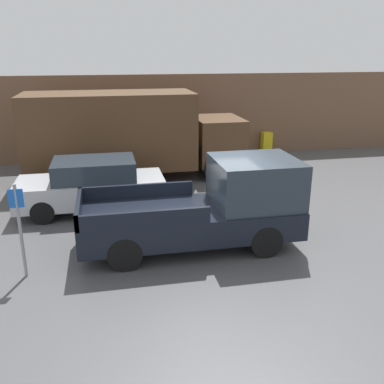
{
  "coord_description": "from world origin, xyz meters",
  "views": [
    {
      "loc": [
        -2.57,
        -9.79,
        4.7
      ],
      "look_at": [
        -0.38,
        0.84,
        1.08
      ],
      "focal_mm": 40.0,
      "sensor_mm": 36.0,
      "label": 1
    }
  ],
  "objects_px": {
    "pickup_truck": "(211,207)",
    "car": "(92,185)",
    "parking_sign": "(20,226)",
    "delivery_truck": "(127,133)",
    "newspaper_box": "(266,143)"
  },
  "relations": [
    {
      "from": "pickup_truck",
      "to": "car",
      "type": "relative_size",
      "value": 1.22
    },
    {
      "from": "pickup_truck",
      "to": "parking_sign",
      "type": "xyz_separation_m",
      "value": [
        -4.35,
        -0.78,
        0.19
      ]
    },
    {
      "from": "car",
      "to": "delivery_truck",
      "type": "height_order",
      "value": "delivery_truck"
    },
    {
      "from": "car",
      "to": "delivery_truck",
      "type": "bearing_deg",
      "value": 68.5
    },
    {
      "from": "parking_sign",
      "to": "newspaper_box",
      "type": "relative_size",
      "value": 2.07
    },
    {
      "from": "pickup_truck",
      "to": "delivery_truck",
      "type": "height_order",
      "value": "delivery_truck"
    },
    {
      "from": "pickup_truck",
      "to": "car",
      "type": "xyz_separation_m",
      "value": [
        -2.94,
        3.1,
        -0.2
      ]
    },
    {
      "from": "pickup_truck",
      "to": "car",
      "type": "height_order",
      "value": "pickup_truck"
    },
    {
      "from": "parking_sign",
      "to": "newspaper_box",
      "type": "distance_m",
      "value": 13.68
    },
    {
      "from": "pickup_truck",
      "to": "newspaper_box",
      "type": "height_order",
      "value": "pickup_truck"
    },
    {
      "from": "car",
      "to": "pickup_truck",
      "type": "bearing_deg",
      "value": -46.43
    },
    {
      "from": "parking_sign",
      "to": "newspaper_box",
      "type": "bearing_deg",
      "value": 46.8
    },
    {
      "from": "newspaper_box",
      "to": "parking_sign",
      "type": "bearing_deg",
      "value": -133.2
    },
    {
      "from": "delivery_truck",
      "to": "parking_sign",
      "type": "bearing_deg",
      "value": -110.65
    },
    {
      "from": "delivery_truck",
      "to": "newspaper_box",
      "type": "distance_m",
      "value": 7.31
    }
  ]
}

